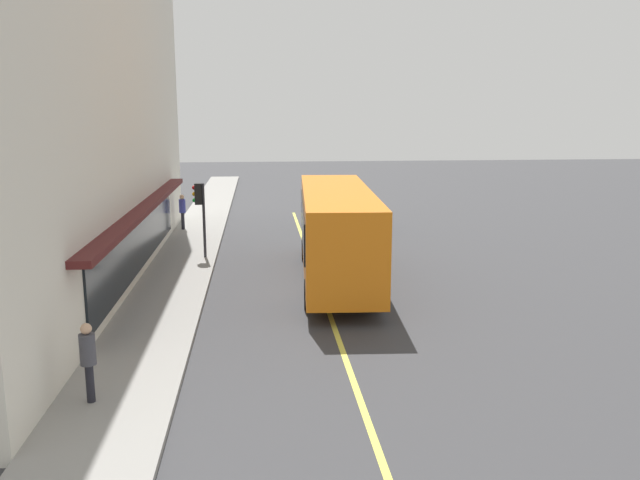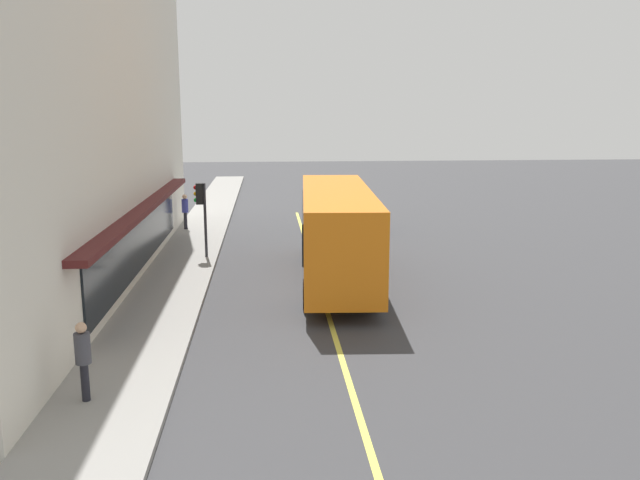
{
  "view_description": "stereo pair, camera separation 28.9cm",
  "coord_description": "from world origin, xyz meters",
  "px_view_note": "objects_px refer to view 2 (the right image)",
  "views": [
    {
      "loc": [
        -22.27,
        2.17,
        6.37
      ],
      "look_at": [
        1.19,
        -0.08,
        1.6
      ],
      "focal_mm": 35.91,
      "sensor_mm": 36.0,
      "label": 1
    },
    {
      "loc": [
        -22.3,
        1.88,
        6.37
      ],
      "look_at": [
        1.19,
        -0.08,
        1.6
      ],
      "focal_mm": 35.91,
      "sensor_mm": 36.0,
      "label": 2
    }
  ],
  "objects_px": {
    "traffic_light": "(201,202)",
    "pedestrian_near_storefront": "(185,208)",
    "bus": "(337,230)",
    "pedestrian_mid_block": "(83,354)",
    "car_navy": "(354,216)"
  },
  "relations": [
    {
      "from": "traffic_light",
      "to": "pedestrian_near_storefront",
      "type": "distance_m",
      "value": 7.04
    },
    {
      "from": "bus",
      "to": "traffic_light",
      "type": "bearing_deg",
      "value": 54.1
    },
    {
      "from": "bus",
      "to": "pedestrian_mid_block",
      "type": "distance_m",
      "value": 12.12
    },
    {
      "from": "pedestrian_mid_block",
      "to": "pedestrian_near_storefront",
      "type": "bearing_deg",
      "value": 0.97
    },
    {
      "from": "bus",
      "to": "pedestrian_near_storefront",
      "type": "relative_size",
      "value": 6.02
    },
    {
      "from": "traffic_light",
      "to": "pedestrian_mid_block",
      "type": "height_order",
      "value": "traffic_light"
    },
    {
      "from": "bus",
      "to": "car_navy",
      "type": "bearing_deg",
      "value": -11.42
    },
    {
      "from": "pedestrian_near_storefront",
      "to": "pedestrian_mid_block",
      "type": "height_order",
      "value": "pedestrian_near_storefront"
    },
    {
      "from": "bus",
      "to": "pedestrian_near_storefront",
      "type": "distance_m",
      "value": 12.76
    },
    {
      "from": "traffic_light",
      "to": "bus",
      "type": "bearing_deg",
      "value": -125.9
    },
    {
      "from": "traffic_light",
      "to": "pedestrian_mid_block",
      "type": "relative_size",
      "value": 1.79
    },
    {
      "from": "car_navy",
      "to": "pedestrian_near_storefront",
      "type": "relative_size",
      "value": 2.3
    },
    {
      "from": "pedestrian_near_storefront",
      "to": "bus",
      "type": "bearing_deg",
      "value": -146.9
    },
    {
      "from": "pedestrian_near_storefront",
      "to": "pedestrian_mid_block",
      "type": "xyz_separation_m",
      "value": [
        -20.81,
        -0.35,
        -0.05
      ]
    },
    {
      "from": "pedestrian_near_storefront",
      "to": "car_navy",
      "type": "bearing_deg",
      "value": -90.17
    }
  ]
}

